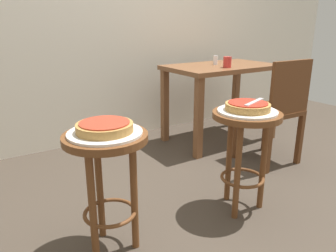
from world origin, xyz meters
The scene contains 12 objects.
ground_plane centered at (0.00, 0.00, 0.00)m, with size 6.00×6.00×0.00m, color #42382D.
stool_foreground centered at (0.00, -0.04, 0.47)m, with size 0.40×0.40×0.62m.
serving_plate_foreground centered at (0.00, -0.04, 0.63)m, with size 0.34×0.34×0.01m, color white.
pizza_foreground centered at (0.00, -0.04, 0.66)m, with size 0.25×0.25×0.05m.
stool_middle centered at (-0.83, 0.04, 0.47)m, with size 0.40×0.40×0.62m.
serving_plate_middle centered at (-0.83, 0.04, 0.63)m, with size 0.35×0.35×0.01m, color white.
pizza_middle centered at (-0.83, 0.04, 0.66)m, with size 0.26×0.26×0.05m.
dining_table centered at (0.73, 0.99, 0.61)m, with size 1.03×0.62×0.73m.
cup_near_edge centered at (0.64, 0.83, 0.78)m, with size 0.07×0.07×0.09m, color red.
condiment_shaker centered at (0.69, 1.04, 0.78)m, with size 0.04×0.04×0.09m, color white.
wooden_chair centered at (0.71, 0.32, 0.47)m, with size 0.42×0.42×0.85m.
pizza_server_knife centered at (0.03, -0.06, 0.68)m, with size 0.22×0.02×0.01m, color silver.
Camera 1 is at (-1.37, -1.31, 1.11)m, focal length 34.95 mm.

